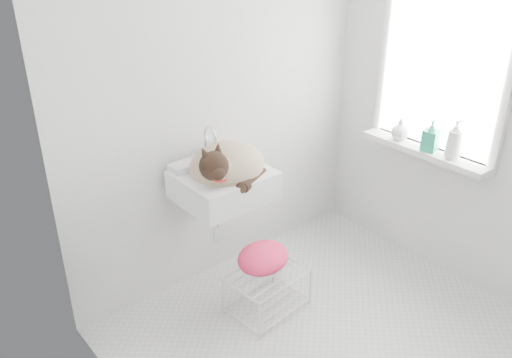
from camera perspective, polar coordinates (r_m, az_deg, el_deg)
floor at (r=3.25m, az=7.89°, el=-16.40°), size 2.20×2.00×0.02m
back_wall at (r=3.27m, az=-3.73°, el=9.56°), size 2.20×0.02×2.50m
right_wall at (r=3.45m, az=21.97°, el=8.57°), size 0.02×2.00×2.50m
left_wall at (r=1.95m, az=-12.39°, el=-3.38°), size 0.02×2.00×2.50m
window_glass at (r=3.50m, az=19.29°, el=10.99°), size 0.01×0.80×1.00m
window_frame at (r=3.49m, az=19.16°, el=10.96°), size 0.04×0.90×1.10m
windowsill at (r=3.60m, az=17.43°, el=2.88°), size 0.16×0.88×0.04m
sink at (r=3.12m, az=-3.53°, el=0.76°), size 0.52×0.46×0.21m
faucet at (r=3.20m, az=-5.52°, el=4.11°), size 0.19×0.13×0.19m
cat at (r=3.09m, az=-3.18°, el=1.40°), size 0.51×0.44×0.31m
wire_rack at (r=3.32m, az=1.16°, el=-11.63°), size 0.47×0.35×0.27m
towel at (r=3.28m, az=0.75°, el=-8.97°), size 0.38×0.30×0.14m
bottle_a at (r=3.50m, az=20.05°, el=2.08°), size 0.11×0.11×0.21m
bottle_b at (r=3.57m, az=17.89°, el=2.93°), size 0.11×0.11×0.20m
bottle_c at (r=3.69m, az=14.95°, el=4.08°), size 0.16×0.16×0.15m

